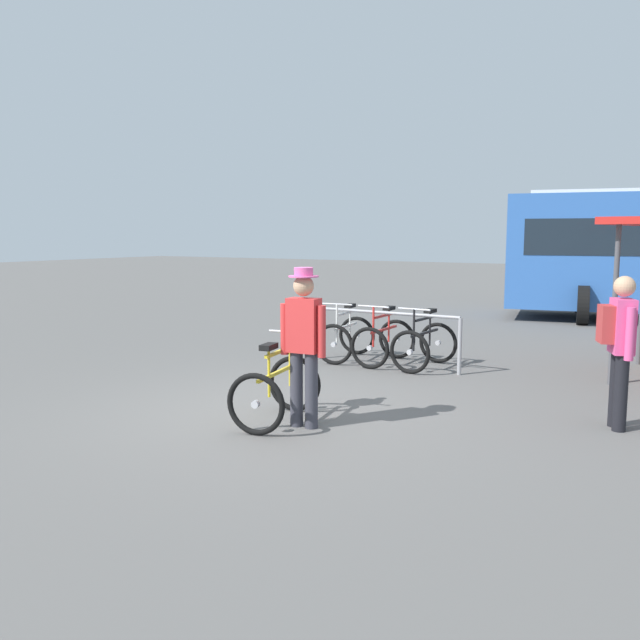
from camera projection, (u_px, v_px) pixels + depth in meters
name	position (u px, v px, depth m)	size (l,w,h in m)	color
ground_plane	(273.00, 412.00, 7.78)	(80.00, 80.00, 0.00)	#605E5B
bike_rack_rail	(385.00, 326.00, 10.37)	(2.51, 0.12, 0.88)	#99999E
racked_bike_white	(346.00, 337.00, 10.97)	(0.77, 1.16, 0.97)	black
racked_bike_red	(384.00, 341.00, 10.61)	(0.67, 1.11, 0.98)	black
racked_bike_black	(425.00, 345.00, 10.24)	(0.73, 1.14, 0.97)	black
featured_bicycle	(281.00, 377.00, 7.39)	(0.83, 1.25, 1.09)	black
person_with_featured_bike	(304.00, 340.00, 7.05)	(0.53, 0.32, 1.72)	#383842
pedestrian_with_backpack	(619.00, 342.00, 6.99)	(0.41, 0.50, 1.64)	black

